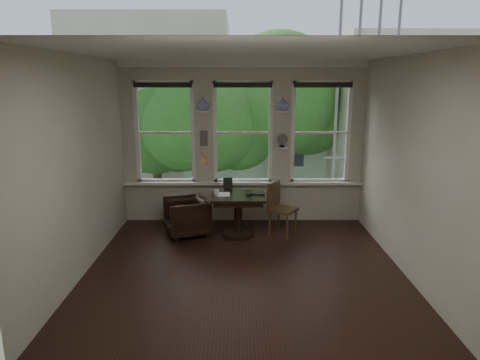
{
  "coord_description": "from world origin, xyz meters",
  "views": [
    {
      "loc": [
        -0.08,
        -5.73,
        2.66
      ],
      "look_at": [
        -0.06,
        0.9,
        1.1
      ],
      "focal_mm": 32.0,
      "sensor_mm": 36.0,
      "label": 1
    }
  ],
  "objects_px": {
    "laptop": "(258,194)",
    "mug": "(216,192)",
    "table": "(238,215)",
    "armchair_left": "(187,217)",
    "side_chair_right": "(283,209)"
  },
  "relations": [
    {
      "from": "armchair_left",
      "to": "side_chair_right",
      "type": "bearing_deg",
      "value": 70.79
    },
    {
      "from": "table",
      "to": "side_chair_right",
      "type": "xyz_separation_m",
      "value": [
        0.78,
        0.05,
        0.09
      ]
    },
    {
      "from": "side_chair_right",
      "to": "mug",
      "type": "bearing_deg",
      "value": 129.69
    },
    {
      "from": "laptop",
      "to": "mug",
      "type": "distance_m",
      "value": 0.71
    },
    {
      "from": "table",
      "to": "armchair_left",
      "type": "height_order",
      "value": "table"
    },
    {
      "from": "mug",
      "to": "laptop",
      "type": "bearing_deg",
      "value": 2.45
    },
    {
      "from": "armchair_left",
      "to": "mug",
      "type": "height_order",
      "value": "mug"
    },
    {
      "from": "laptop",
      "to": "mug",
      "type": "bearing_deg",
      "value": -166.67
    },
    {
      "from": "laptop",
      "to": "table",
      "type": "bearing_deg",
      "value": -178.88
    },
    {
      "from": "armchair_left",
      "to": "mug",
      "type": "relative_size",
      "value": 6.68
    },
    {
      "from": "laptop",
      "to": "mug",
      "type": "relative_size",
      "value": 2.87
    },
    {
      "from": "armchair_left",
      "to": "mug",
      "type": "xyz_separation_m",
      "value": [
        0.53,
        -0.12,
        0.47
      ]
    },
    {
      "from": "table",
      "to": "side_chair_right",
      "type": "distance_m",
      "value": 0.79
    },
    {
      "from": "armchair_left",
      "to": "laptop",
      "type": "bearing_deg",
      "value": 65.96
    },
    {
      "from": "armchair_left",
      "to": "laptop",
      "type": "xyz_separation_m",
      "value": [
        1.24,
        -0.09,
        0.43
      ]
    }
  ]
}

